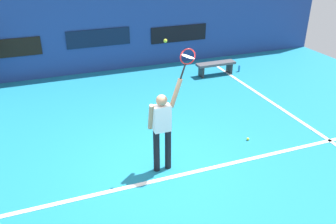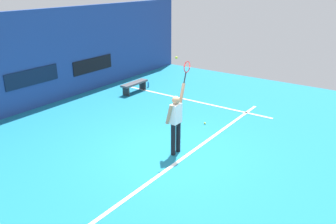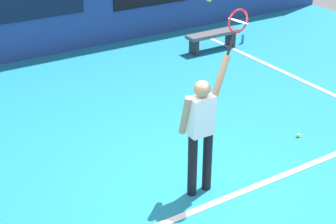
# 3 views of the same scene
# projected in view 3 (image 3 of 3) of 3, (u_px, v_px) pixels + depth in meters

# --- Properties ---
(ground_plane) EXTENTS (18.00, 18.00, 0.00)m
(ground_plane) POSITION_uv_depth(u_px,v_px,m) (191.00, 186.00, 7.13)
(ground_plane) COLOR teal
(sponsor_banner_center) EXTENTS (2.20, 0.03, 0.60)m
(sponsor_banner_center) POSITION_uv_depth(u_px,v_px,m) (38.00, 6.00, 11.29)
(sponsor_banner_center) COLOR #0C1933
(court_baseline) EXTENTS (10.00, 0.10, 0.01)m
(court_baseline) POSITION_uv_depth(u_px,v_px,m) (211.00, 204.00, 6.75)
(court_baseline) COLOR white
(court_baseline) RESTS_ON ground_plane
(court_sideline) EXTENTS (0.10, 7.00, 0.01)m
(court_sideline) POSITION_uv_depth(u_px,v_px,m) (299.00, 79.00, 10.60)
(court_sideline) COLOR white
(court_sideline) RESTS_ON ground_plane
(tennis_player) EXTENTS (0.67, 0.31, 1.98)m
(tennis_player) POSITION_uv_depth(u_px,v_px,m) (201.00, 128.00, 6.58)
(tennis_player) COLOR black
(tennis_player) RESTS_ON ground_plane
(tennis_racket) EXTENTS (0.40, 0.27, 0.63)m
(tennis_racket) POSITION_uv_depth(u_px,v_px,m) (237.00, 24.00, 6.21)
(tennis_racket) COLOR black
(court_bench) EXTENTS (1.40, 0.36, 0.45)m
(court_bench) POSITION_uv_depth(u_px,v_px,m) (213.00, 37.00, 12.10)
(court_bench) COLOR #4C4C51
(court_bench) RESTS_ON ground_plane
(water_bottle) EXTENTS (0.07, 0.07, 0.24)m
(water_bottle) POSITION_uv_depth(u_px,v_px,m) (243.00, 39.00, 12.65)
(water_bottle) COLOR #338CD8
(water_bottle) RESTS_ON ground_plane
(spare_ball) EXTENTS (0.07, 0.07, 0.07)m
(spare_ball) POSITION_uv_depth(u_px,v_px,m) (298.00, 135.00, 8.38)
(spare_ball) COLOR #CCE033
(spare_ball) RESTS_ON ground_plane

